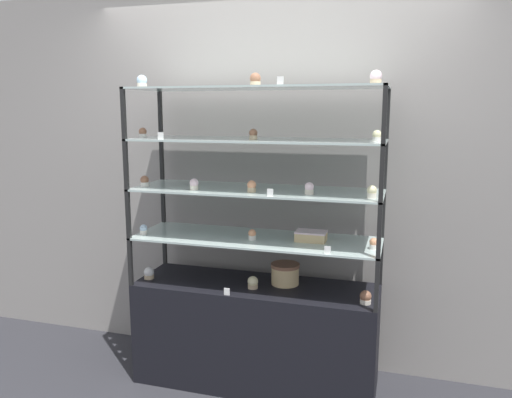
{
  "coord_description": "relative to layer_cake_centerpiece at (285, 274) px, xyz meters",
  "views": [
    {
      "loc": [
        0.87,
        -2.93,
        1.78
      ],
      "look_at": [
        0.0,
        0.0,
        1.23
      ],
      "focal_mm": 35.0,
      "sensor_mm": 36.0,
      "label": 1
    }
  ],
  "objects": [
    {
      "name": "cupcake_4",
      "position": [
        -0.19,
        -0.12,
        0.27
      ],
      "size": [
        0.05,
        0.05,
        0.07
      ],
      "color": "white",
      "rests_on": "display_riser_lower"
    },
    {
      "name": "price_tag_3",
      "position": [
        -0.7,
        -0.29,
        0.88
      ],
      "size": [
        0.04,
        0.0,
        0.04
      ],
      "color": "white",
      "rests_on": "display_riser_upper"
    },
    {
      "name": "cupcake_5",
      "position": [
        0.55,
        -0.12,
        0.27
      ],
      "size": [
        0.05,
        0.05,
        0.07
      ],
      "color": "white",
      "rests_on": "display_riser_lower"
    },
    {
      "name": "price_tag_4",
      "position": [
        0.03,
        -0.29,
        1.19
      ],
      "size": [
        0.04,
        0.0,
        0.04
      ],
      "color": "white",
      "rests_on": "display_riser_top"
    },
    {
      "name": "cupcake_10",
      "position": [
        0.53,
        -0.18,
        0.59
      ],
      "size": [
        0.05,
        0.05,
        0.07
      ],
      "color": "beige",
      "rests_on": "display_riser_middle"
    },
    {
      "name": "cupcake_0",
      "position": [
        -0.89,
        -0.16,
        -0.03
      ],
      "size": [
        0.07,
        0.07,
        0.08
      ],
      "color": "#CCB28C",
      "rests_on": "display_base"
    },
    {
      "name": "cupcake_13",
      "position": [
        0.54,
        -0.12,
        0.89
      ],
      "size": [
        0.05,
        0.05,
        0.06
      ],
      "color": "white",
      "rests_on": "display_riser_upper"
    },
    {
      "name": "cupcake_12",
      "position": [
        -0.17,
        -0.12,
        0.89
      ],
      "size": [
        0.05,
        0.05,
        0.06
      ],
      "color": "#CCB28C",
      "rests_on": "display_riser_upper"
    },
    {
      "name": "display_riser_upper",
      "position": [
        -0.18,
        -0.06,
        0.85
      ],
      "size": [
        1.55,
        0.5,
        0.31
      ],
      "color": "black",
      "rests_on": "display_riser_middle"
    },
    {
      "name": "cupcake_6",
      "position": [
        -0.89,
        -0.16,
        0.59
      ],
      "size": [
        0.05,
        0.05,
        0.07
      ],
      "color": "white",
      "rests_on": "display_riser_middle"
    },
    {
      "name": "cupcake_1",
      "position": [
        -0.17,
        -0.13,
        -0.03
      ],
      "size": [
        0.07,
        0.07,
        0.08
      ],
      "color": "#CCB28C",
      "rests_on": "display_base"
    },
    {
      "name": "display_base",
      "position": [
        -0.18,
        -0.06,
        -0.41
      ],
      "size": [
        1.55,
        0.5,
        0.67
      ],
      "color": "black",
      "rests_on": "ground_plane"
    },
    {
      "name": "back_wall",
      "position": [
        -0.18,
        0.33,
        0.56
      ],
      "size": [
        8.0,
        0.05,
        2.6
      ],
      "color": "gray",
      "rests_on": "ground_plane"
    },
    {
      "name": "ground_plane",
      "position": [
        -0.18,
        -0.06,
        -0.74
      ],
      "size": [
        20.0,
        20.0,
        0.0
      ],
      "primitive_type": "plane",
      "color": "#2D2D33"
    },
    {
      "name": "price_tag_0",
      "position": [
        -0.29,
        -0.29,
        -0.05
      ],
      "size": [
        0.04,
        0.0,
        0.04
      ],
      "color": "white",
      "rests_on": "display_base"
    },
    {
      "name": "display_riser_lower",
      "position": [
        -0.18,
        -0.06,
        0.23
      ],
      "size": [
        1.55,
        0.5,
        0.31
      ],
      "color": "black",
      "rests_on": "display_base"
    },
    {
      "name": "cupcake_15",
      "position": [
        -0.17,
        -0.11,
        1.21
      ],
      "size": [
        0.06,
        0.06,
        0.08
      ],
      "color": "#CCB28C",
      "rests_on": "display_riser_top"
    },
    {
      "name": "cupcake_2",
      "position": [
        0.52,
        -0.19,
        -0.03
      ],
      "size": [
        0.07,
        0.07,
        0.08
      ],
      "color": "beige",
      "rests_on": "display_base"
    },
    {
      "name": "display_riser_top",
      "position": [
        -0.18,
        -0.06,
        1.16
      ],
      "size": [
        1.55,
        0.5,
        0.31
      ],
      "color": "black",
      "rests_on": "display_riser_upper"
    },
    {
      "name": "cupcake_9",
      "position": [
        0.17,
        -0.16,
        0.59
      ],
      "size": [
        0.05,
        0.05,
        0.07
      ],
      "color": "beige",
      "rests_on": "display_riser_middle"
    },
    {
      "name": "cupcake_3",
      "position": [
        -0.9,
        -0.19,
        0.27
      ],
      "size": [
        0.05,
        0.05,
        0.07
      ],
      "color": "white",
      "rests_on": "display_riser_lower"
    },
    {
      "name": "price_tag_2",
      "position": [
        -0.02,
        -0.29,
        0.57
      ],
      "size": [
        0.04,
        0.0,
        0.04
      ],
      "color": "white",
      "rests_on": "display_riser_middle"
    },
    {
      "name": "display_riser_middle",
      "position": [
        -0.18,
        -0.06,
        0.54
      ],
      "size": [
        1.55,
        0.5,
        0.31
      ],
      "color": "black",
      "rests_on": "display_riser_lower"
    },
    {
      "name": "cupcake_7",
      "position": [
        -0.53,
        -0.2,
        0.59
      ],
      "size": [
        0.05,
        0.05,
        0.07
      ],
      "color": "beige",
      "rests_on": "display_riser_middle"
    },
    {
      "name": "cupcake_11",
      "position": [
        -0.91,
        -0.14,
        0.89
      ],
      "size": [
        0.05,
        0.05,
        0.06
      ],
      "color": "white",
      "rests_on": "display_riser_upper"
    },
    {
      "name": "cupcake_16",
      "position": [
        0.53,
        -0.13,
        1.21
      ],
      "size": [
        0.06,
        0.06,
        0.08
      ],
      "color": "#CCB28C",
      "rests_on": "display_riser_top"
    },
    {
      "name": "price_tag_1",
      "position": [
        0.31,
        -0.29,
        0.26
      ],
      "size": [
        0.04,
        0.0,
        0.04
      ],
      "color": "white",
      "rests_on": "display_riser_lower"
    },
    {
      "name": "cupcake_14",
      "position": [
        -0.9,
        -0.13,
        1.21
      ],
      "size": [
        0.06,
        0.06,
        0.08
      ],
      "color": "beige",
      "rests_on": "display_riser_top"
    },
    {
      "name": "sheet_cake_frosted",
      "position": [
        0.17,
        -0.04,
        0.27
      ],
      "size": [
        0.19,
        0.13,
        0.06
      ],
      "color": "#DBBC84",
      "rests_on": "display_riser_lower"
    },
    {
      "name": "cupcake_8",
      "position": [
        -0.17,
        -0.18,
        0.59
      ],
      "size": [
        0.05,
        0.05,
        0.07
      ],
      "color": "#CCB28C",
      "rests_on": "display_riser_middle"
    },
    {
      "name": "layer_cake_centerpiece",
      "position": [
        0.0,
        0.0,
        0.0
      ],
      "size": [
        0.18,
        0.18,
        0.14
      ],
      "color": "#DBBC84",
      "rests_on": "display_base"
    }
  ]
}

